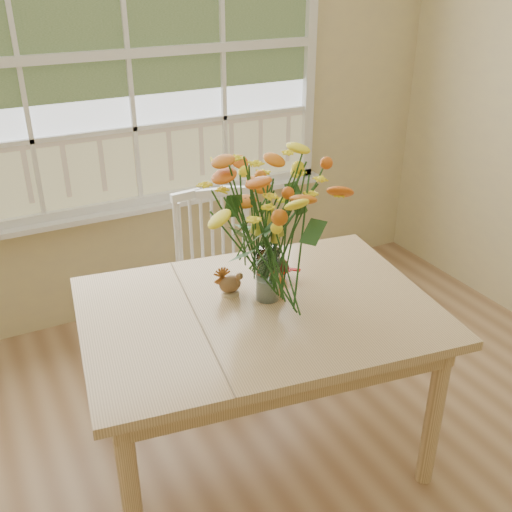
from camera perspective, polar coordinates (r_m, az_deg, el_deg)
wall_back at (r=3.46m, az=-11.98°, el=15.13°), size 4.00×0.02×2.70m
window at (r=3.39m, az=-12.09°, el=18.03°), size 2.42×0.12×1.74m
dining_table at (r=2.46m, az=0.22°, el=-6.69°), size 1.53×1.19×0.75m
windsor_chair at (r=3.21m, az=-3.72°, el=-1.22°), size 0.49×0.48×0.91m
flower_vase at (r=2.32m, az=1.16°, el=2.94°), size 0.46×0.46×0.54m
pumpkin at (r=2.50m, az=1.54°, el=-2.53°), size 0.11×0.11×0.09m
turkey_figurine at (r=2.48m, az=-2.49°, el=-2.69°), size 0.10×0.07×0.12m
dark_gourd at (r=2.61m, az=2.17°, el=-1.16°), size 0.13×0.10×0.08m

